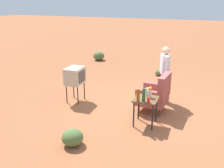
{
  "coord_description": "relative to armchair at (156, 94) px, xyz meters",
  "views": [
    {
      "loc": [
        6.48,
        1.33,
        2.97
      ],
      "look_at": [
        0.14,
        -1.02,
        0.65
      ],
      "focal_mm": 41.04,
      "sensor_mm": 36.0,
      "label": 1
    }
  ],
  "objects": [
    {
      "name": "soda_can_red",
      "position": [
        1.06,
        0.03,
        0.24
      ],
      "size": [
        0.07,
        0.07,
        0.12
      ],
      "primitive_type": "cylinder",
      "color": "red",
      "rests_on": "side_table"
    },
    {
      "name": "bottle_tall_amber",
      "position": [
        1.08,
        -0.22,
        0.33
      ],
      "size": [
        0.07,
        0.07,
        0.3
      ],
      "primitive_type": "cylinder",
      "color": "brown",
      "rests_on": "side_table"
    },
    {
      "name": "shrub_mid",
      "position": [
        -3.35,
        -0.51,
        -0.38
      ],
      "size": [
        0.3,
        0.3,
        0.23
      ],
      "primitive_type": "ellipsoid",
      "color": "#516B38",
      "rests_on": "ground"
    },
    {
      "name": "person_standing",
      "position": [
        -0.78,
        0.08,
        0.44
      ],
      "size": [
        0.54,
        0.33,
        1.64
      ],
      "color": "#2D3347",
      "rests_on": "ground"
    },
    {
      "name": "shrub_near",
      "position": [
        -4.9,
        -3.76,
        -0.29
      ],
      "size": [
        0.54,
        0.54,
        0.42
      ],
      "primitive_type": "ellipsoid",
      "color": "#516B38",
      "rests_on": "ground"
    },
    {
      "name": "tv_on_stand",
      "position": [
        0.11,
        -2.36,
        0.28
      ],
      "size": [
        0.61,
        0.46,
        1.03
      ],
      "color": "black",
      "rests_on": "ground"
    },
    {
      "name": "armchair",
      "position": [
        0.0,
        0.0,
        0.0
      ],
      "size": [
        0.84,
        0.85,
        1.06
      ],
      "color": "brown",
      "rests_on": "ground"
    },
    {
      "name": "shrub_far",
      "position": [
        2.28,
        -1.29,
        -0.32
      ],
      "size": [
        0.45,
        0.45,
        0.35
      ],
      "primitive_type": "ellipsoid",
      "color": "#516B38",
      "rests_on": "ground"
    },
    {
      "name": "bottle_wine_green",
      "position": [
        1.04,
        -0.09,
        0.34
      ],
      "size": [
        0.07,
        0.07,
        0.32
      ],
      "primitive_type": "cylinder",
      "color": "#1E5623",
      "rests_on": "side_table"
    },
    {
      "name": "bottle_short_clear",
      "position": [
        0.66,
        -0.1,
        0.28
      ],
      "size": [
        0.06,
        0.06,
        0.2
      ],
      "primitive_type": "cylinder",
      "color": "silver",
      "rests_on": "side_table"
    },
    {
      "name": "flower_vase",
      "position": [
        0.74,
        -0.01,
        0.33
      ],
      "size": [
        0.15,
        0.1,
        0.27
      ],
      "color": "silver",
      "rests_on": "side_table"
    },
    {
      "name": "ground_plane",
      "position": [
        -0.09,
        -0.21,
        -0.5
      ],
      "size": [
        60.0,
        60.0,
        0.0
      ],
      "primitive_type": "plane",
      "color": "#A05B38"
    },
    {
      "name": "side_table",
      "position": [
        0.84,
        -0.08,
        0.07
      ],
      "size": [
        0.56,
        0.56,
        0.68
      ],
      "color": "black",
      "rests_on": "ground"
    }
  ]
}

